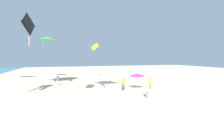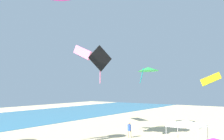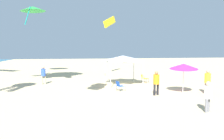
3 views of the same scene
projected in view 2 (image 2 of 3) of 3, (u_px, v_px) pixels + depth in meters
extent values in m
cylinder|color=#B7B7BC|center=(208.00, 137.00, 24.53)|extent=(0.07, 0.07, 2.21)
cylinder|color=#B7B7BC|center=(166.00, 139.00, 23.77)|extent=(0.07, 0.07, 2.21)
cylinder|color=#B7B7BC|center=(178.00, 134.00, 26.23)|extent=(0.07, 0.07, 2.21)
cube|color=silver|center=(187.00, 125.00, 24.22)|extent=(3.10, 3.05, 0.10)
pyramid|color=silver|center=(187.00, 122.00, 24.24)|extent=(3.03, 2.99, 0.48)
cylinder|color=#C6B28C|center=(128.00, 134.00, 29.85)|extent=(0.16, 0.16, 0.80)
cylinder|color=#C6B28C|center=(131.00, 134.00, 29.77)|extent=(0.16, 0.16, 0.80)
cylinder|color=blue|center=(129.00, 128.00, 29.86)|extent=(0.42, 0.42, 0.70)
sphere|color=tan|center=(129.00, 123.00, 29.89)|extent=(0.26, 0.26, 0.26)
cube|color=pink|center=(82.00, 52.00, 40.18)|extent=(1.51, 4.66, 2.84)
cube|color=red|center=(82.00, 56.00, 40.14)|extent=(1.05, 3.52, 1.59)
cone|color=green|center=(148.00, 69.00, 39.15)|extent=(4.20, 4.21, 0.75)
cylinder|color=teal|center=(142.00, 76.00, 38.35)|extent=(0.45, 0.92, 2.29)
cube|color=black|center=(100.00, 58.00, 32.26)|extent=(3.23, 1.38, 3.45)
cylinder|color=pink|center=(100.00, 74.00, 32.13)|extent=(0.12, 0.12, 2.45)
cube|color=yellow|center=(211.00, 79.00, 31.39)|extent=(2.47, 2.06, 1.82)
cube|color=green|center=(211.00, 82.00, 31.36)|extent=(1.88, 1.47, 1.02)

